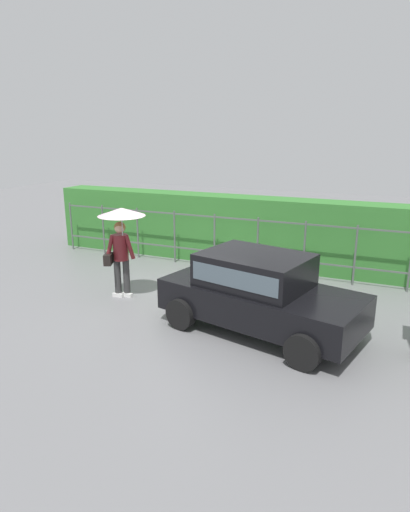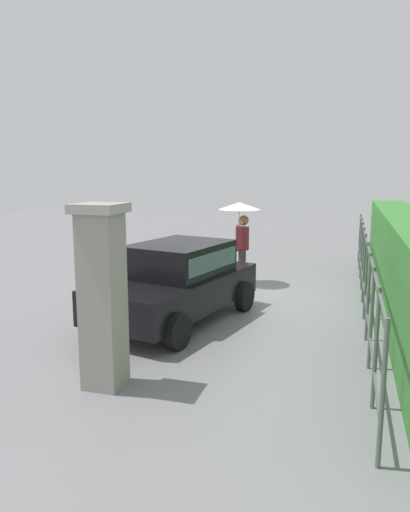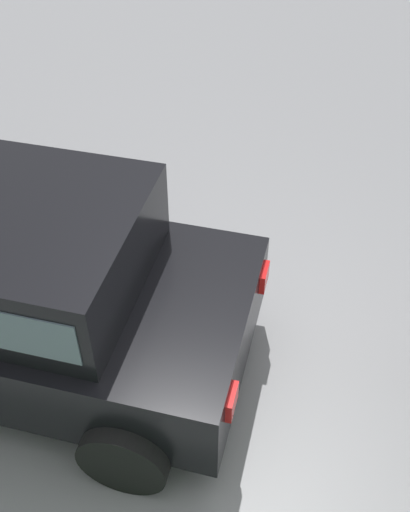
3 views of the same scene
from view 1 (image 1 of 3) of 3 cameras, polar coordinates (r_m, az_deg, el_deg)
ground_plane at (r=9.91m, az=-3.10°, el=-5.81°), size 40.00×40.00×0.00m
car at (r=8.28m, az=6.89°, el=-4.36°), size 3.98×2.52×1.48m
pedestrian at (r=9.89m, az=-10.82°, el=3.12°), size 1.03×1.03×2.05m
fence_section at (r=11.89m, az=3.96°, el=2.02°), size 11.11×0.05×1.50m
hedge_row at (r=12.58m, az=5.19°, el=3.33°), size 12.06×0.90×1.90m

